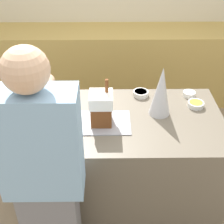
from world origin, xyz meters
TOP-DOWN VIEW (x-y plane):
  - ground_plane at (0.00, 0.00)m, footprint 12.00×12.00m
  - back_cabinet_block at (0.00, 1.77)m, footprint 6.00×0.60m
  - kitchen_island at (0.00, 0.00)m, footprint 1.52×0.85m
  - baking_tray at (-0.15, -0.05)m, footprint 0.42×0.29m
  - gingerbread_house at (-0.15, -0.05)m, footprint 0.16×0.17m
  - decorative_tree at (0.28, 0.07)m, footprint 0.16×0.16m
  - candy_bowl_front_corner at (0.56, 0.31)m, footprint 0.10×0.10m
  - candy_bowl_far_right at (0.58, 0.16)m, footprint 0.13×0.13m
  - candy_bowl_behind_tray at (0.16, 0.32)m, footprint 0.13×0.13m
  - candy_bowl_far_left at (-0.48, 0.10)m, footprint 0.12×0.12m
  - candy_bowl_near_tray_right at (-0.60, 0.22)m, footprint 0.13×0.13m
  - person at (-0.48, -0.61)m, footprint 0.46×0.57m

SIDE VIEW (x-z plane):
  - ground_plane at x=0.00m, z-range 0.00..0.00m
  - kitchen_island at x=0.00m, z-range 0.00..0.91m
  - back_cabinet_block at x=0.00m, z-range 0.00..0.94m
  - person at x=-0.48m, z-range 0.03..1.77m
  - baking_tray at x=-0.15m, z-range 0.91..0.92m
  - candy_bowl_far_right at x=0.58m, z-range 0.91..0.95m
  - candy_bowl_front_corner at x=0.56m, z-range 0.91..0.95m
  - candy_bowl_behind_tray at x=0.16m, z-range 0.91..0.95m
  - candy_bowl_far_left at x=-0.48m, z-range 0.91..0.96m
  - candy_bowl_near_tray_right at x=-0.60m, z-range 0.91..0.96m
  - gingerbread_house at x=-0.15m, z-range 0.87..1.21m
  - decorative_tree at x=0.28m, z-range 0.91..1.29m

